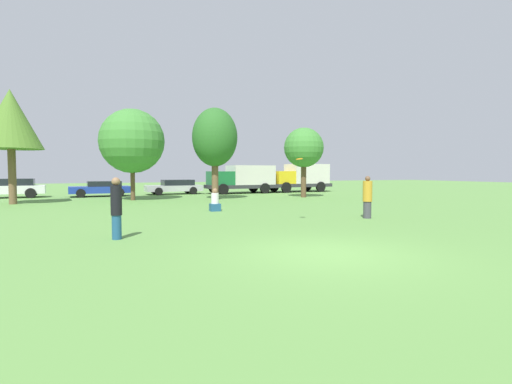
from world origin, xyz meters
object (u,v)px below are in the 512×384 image
(person_thrower, at_px, (116,208))
(tree_1, at_px, (132,141))
(parked_car_blue, at_px, (101,188))
(parked_car_silver, at_px, (175,187))
(delivery_truck_green, at_px, (243,178))
(bystander_sitting, at_px, (215,202))
(delivery_truck_yellow, at_px, (301,177))
(frisbee, at_px, (299,159))
(parked_car_white, at_px, (10,188))
(tree_0, at_px, (10,120))
(tree_3, at_px, (304,148))
(person_catcher, at_px, (367,197))
(tree_2, at_px, (215,138))

(person_thrower, height_order, tree_1, tree_1)
(tree_1, distance_m, parked_car_blue, 6.14)
(parked_car_silver, distance_m, delivery_truck_green, 5.70)
(parked_car_blue, xyz_separation_m, parked_car_silver, (5.61, 0.84, 0.01))
(bystander_sitting, bearing_deg, delivery_truck_yellow, 49.08)
(frisbee, relative_size, bystander_sitting, 0.23)
(bystander_sitting, relative_size, tree_1, 0.18)
(parked_car_white, bearing_deg, bystander_sitting, 123.47)
(bystander_sitting, distance_m, parked_car_white, 17.84)
(tree_0, relative_size, parked_car_white, 1.37)
(bystander_sitting, xyz_separation_m, parked_car_white, (-10.69, 14.27, 0.28))
(person_thrower, distance_m, frisbee, 6.52)
(tree_0, bearing_deg, tree_3, -3.14)
(person_thrower, bearing_deg, delivery_truck_green, 52.75)
(person_catcher, bearing_deg, tree_1, -68.92)
(person_catcher, xyz_separation_m, bystander_sitting, (-4.77, 4.95, -0.40))
(bystander_sitting, height_order, tree_1, tree_1)
(frisbee, bearing_deg, parked_car_silver, 92.38)
(parked_car_blue, xyz_separation_m, delivery_truck_green, (11.22, 0.14, 0.68))
(tree_2, bearing_deg, bystander_sitting, -106.28)
(tree_1, bearing_deg, parked_car_silver, 56.96)
(bystander_sitting, height_order, tree_2, tree_2)
(parked_car_blue, bearing_deg, tree_0, 46.46)
(person_catcher, xyz_separation_m, tree_0, (-14.22, 13.00, 3.89))
(tree_1, distance_m, parked_car_silver, 7.56)
(frisbee, distance_m, parked_car_white, 23.04)
(parked_car_blue, bearing_deg, tree_1, 107.26)
(person_thrower, height_order, tree_2, tree_2)
(person_catcher, xyz_separation_m, tree_1, (-7.70, 13.61, 2.93))
(person_catcher, relative_size, tree_1, 0.29)
(person_catcher, bearing_deg, parked_car_silver, -86.89)
(frisbee, xyz_separation_m, bystander_sitting, (-1.64, 5.13, -1.85))
(delivery_truck_yellow, bearing_deg, parked_car_blue, -1.83)
(delivery_truck_yellow, bearing_deg, bystander_sitting, 45.71)
(tree_1, height_order, delivery_truck_yellow, tree_1)
(tree_0, distance_m, tree_2, 11.62)
(person_thrower, distance_m, parked_car_white, 21.49)
(parked_car_silver, bearing_deg, delivery_truck_green, 169.54)
(person_catcher, distance_m, tree_0, 19.66)
(person_thrower, xyz_separation_m, frisbee, (6.24, 1.21, 1.42))
(tree_0, xyz_separation_m, tree_1, (6.53, 0.61, -0.96))
(person_catcher, xyz_separation_m, parked_car_silver, (-3.95, 19.37, -0.21))
(parked_car_white, bearing_deg, tree_3, 156.12)
(person_catcher, xyz_separation_m, tree_2, (-2.65, 12.20, 3.20))
(person_catcher, height_order, frisbee, frisbee)
(tree_2, distance_m, tree_3, 6.50)
(person_thrower, height_order, parked_car_blue, person_thrower)
(frisbee, xyz_separation_m, tree_1, (-4.56, 13.78, 1.48))
(tree_1, bearing_deg, delivery_truck_green, 28.41)
(tree_0, height_order, parked_car_white, tree_0)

